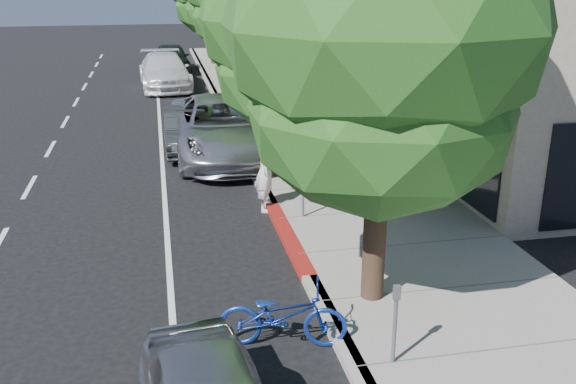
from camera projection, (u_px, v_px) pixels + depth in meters
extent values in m
plane|color=black|center=(298.00, 260.00, 13.11)|extent=(120.00, 120.00, 0.00)
cube|color=gray|center=(314.00, 149.00, 20.92)|extent=(4.60, 56.00, 0.15)
cube|color=#9E998E|center=(245.00, 152.00, 20.49)|extent=(0.30, 56.00, 0.15)
cube|color=maroon|center=(288.00, 238.00, 14.01)|extent=(0.32, 4.00, 0.15)
cube|color=beige|center=(415.00, 16.00, 30.42)|extent=(10.00, 36.00, 7.00)
cylinder|color=black|center=(375.00, 233.00, 10.99)|extent=(0.40, 0.40, 2.72)
ellipsoid|color=#284F17|center=(381.00, 110.00, 10.28)|extent=(4.37, 4.37, 3.49)
ellipsoid|color=#284F17|center=(385.00, 25.00, 9.84)|extent=(5.14, 5.14, 4.11)
cylinder|color=black|center=(299.00, 147.00, 16.56)|extent=(0.40, 0.40, 2.56)
ellipsoid|color=#284F17|center=(300.00, 69.00, 15.90)|extent=(4.29, 4.29, 3.43)
ellipsoid|color=#284F17|center=(300.00, 17.00, 15.49)|extent=(5.04, 5.04, 4.03)
cylinder|color=black|center=(262.00, 100.00, 22.08)|extent=(0.40, 0.40, 2.72)
ellipsoid|color=#284F17|center=(261.00, 36.00, 21.38)|extent=(3.34, 3.34, 2.67)
cylinder|color=black|center=(239.00, 71.00, 27.60)|extent=(0.40, 0.40, 2.92)
ellipsoid|color=#284F17|center=(238.00, 16.00, 26.84)|extent=(3.91, 3.91, 3.12)
cylinder|color=black|center=(224.00, 54.00, 33.15)|extent=(0.40, 0.40, 2.89)
ellipsoid|color=#284F17|center=(223.00, 8.00, 32.40)|extent=(3.90, 3.90, 3.12)
cylinder|color=black|center=(213.00, 43.00, 38.72)|extent=(0.40, 0.40, 2.78)
ellipsoid|color=#284F17|center=(212.00, 5.00, 38.00)|extent=(4.50, 4.50, 3.60)
imported|color=white|center=(265.00, 171.00, 15.53)|extent=(0.63, 0.82, 2.01)
imported|color=#16359A|center=(283.00, 315.00, 9.99)|extent=(2.13, 1.17, 1.06)
imported|color=silver|center=(223.00, 128.00, 20.03)|extent=(3.21, 6.72, 1.85)
imported|color=black|center=(187.00, 129.00, 20.88)|extent=(1.47, 4.13, 1.36)
imported|color=white|center=(165.00, 71.00, 31.68)|extent=(2.65, 5.87, 1.67)
imported|color=black|center=(172.00, 58.00, 36.63)|extent=(2.10, 4.71, 1.57)
imported|color=black|center=(366.00, 122.00, 20.88)|extent=(0.75, 0.59, 1.53)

